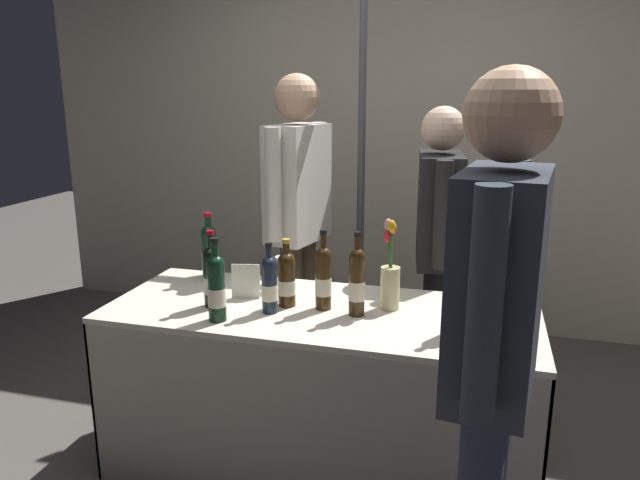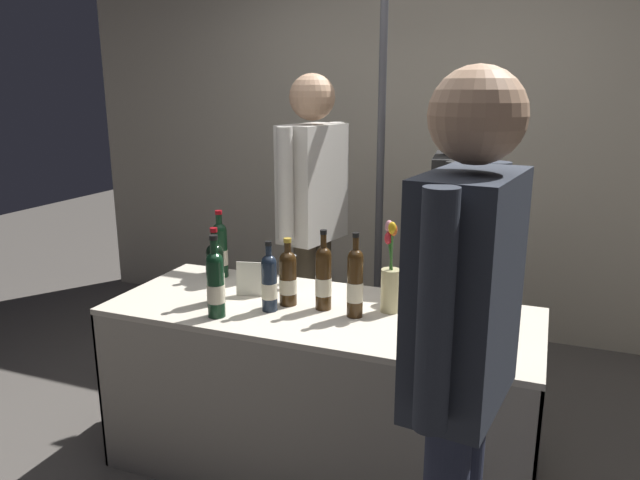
{
  "view_description": "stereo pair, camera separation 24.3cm",
  "coord_description": "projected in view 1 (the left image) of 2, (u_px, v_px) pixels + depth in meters",
  "views": [
    {
      "loc": [
        0.63,
        -2.27,
        1.66
      ],
      "look_at": [
        0.0,
        0.0,
        1.06
      ],
      "focal_mm": 33.28,
      "sensor_mm": 36.0,
      "label": 1
    },
    {
      "loc": [
        0.86,
        -2.19,
        1.66
      ],
      "look_at": [
        0.0,
        0.0,
        1.06
      ],
      "focal_mm": 33.28,
      "sensor_mm": 36.0,
      "label": 2
    }
  ],
  "objects": [
    {
      "name": "display_bottle_7",
      "position": [
        485.0,
        282.0,
        2.37
      ],
      "size": [
        0.08,
        0.08,
        0.35
      ],
      "color": "#38230F",
      "rests_on": "tasting_table"
    },
    {
      "name": "back_partition",
      "position": [
        392.0,
        132.0,
        4.1
      ],
      "size": [
        5.2,
        0.12,
        2.74
      ],
      "primitive_type": "cube",
      "color": "#B2A893",
      "rests_on": "ground_plane"
    },
    {
      "name": "display_bottle_1",
      "position": [
        287.0,
        278.0,
        2.51
      ],
      "size": [
        0.08,
        0.08,
        0.29
      ],
      "color": "#38230F",
      "rests_on": "tasting_table"
    },
    {
      "name": "display_bottle_3",
      "position": [
        323.0,
        277.0,
        2.47
      ],
      "size": [
        0.07,
        0.07,
        0.34
      ],
      "color": "#38230F",
      "rests_on": "tasting_table"
    },
    {
      "name": "ground_plane",
      "position": [
        320.0,
        465.0,
        2.69
      ],
      "size": [
        12.0,
        12.0,
        0.0
      ],
      "primitive_type": "plane",
      "color": "#514C47"
    },
    {
      "name": "display_bottle_6",
      "position": [
        209.0,
        252.0,
        2.85
      ],
      "size": [
        0.07,
        0.07,
        0.33
      ],
      "color": "black",
      "rests_on": "tasting_table"
    },
    {
      "name": "brochure_stand",
      "position": [
        246.0,
        281.0,
        2.62
      ],
      "size": [
        0.13,
        0.05,
        0.15
      ],
      "primitive_type": "cube",
      "rotation": [
        0.09,
        0.0,
        3.38
      ],
      "color": "silver",
      "rests_on": "tasting_table"
    },
    {
      "name": "featured_wine_bottle",
      "position": [
        270.0,
        283.0,
        2.43
      ],
      "size": [
        0.07,
        0.07,
        0.3
      ],
      "color": "#192333",
      "rests_on": "tasting_table"
    },
    {
      "name": "display_bottle_4",
      "position": [
        216.0,
        286.0,
        2.34
      ],
      "size": [
        0.07,
        0.07,
        0.34
      ],
      "color": "black",
      "rests_on": "tasting_table"
    },
    {
      "name": "vendor_assistant",
      "position": [
        298.0,
        207.0,
        3.16
      ],
      "size": [
        0.29,
        0.54,
        1.73
      ],
      "rotation": [
        0.0,
        0.0,
        -1.79
      ],
      "color": "#4C4233",
      "rests_on": "ground_plane"
    },
    {
      "name": "display_bottle_0",
      "position": [
        357.0,
        281.0,
        2.4
      ],
      "size": [
        0.07,
        0.07,
        0.35
      ],
      "color": "#38230F",
      "rests_on": "tasting_table"
    },
    {
      "name": "display_bottle_2",
      "position": [
        212.0,
        275.0,
        2.5
      ],
      "size": [
        0.08,
        0.08,
        0.33
      ],
      "color": "black",
      "rests_on": "tasting_table"
    },
    {
      "name": "booth_signpost",
      "position": [
        362.0,
        129.0,
        3.35
      ],
      "size": [
        0.64,
        0.04,
        2.35
      ],
      "color": "#47474C",
      "rests_on": "ground_plane"
    },
    {
      "name": "display_bottle_5",
      "position": [
        458.0,
        302.0,
        2.22
      ],
      "size": [
        0.07,
        0.07,
        0.32
      ],
      "color": "#38230F",
      "rests_on": "tasting_table"
    },
    {
      "name": "flower_vase",
      "position": [
        390.0,
        279.0,
        2.47
      ],
      "size": [
        0.08,
        0.08,
        0.39
      ],
      "color": "tan",
      "rests_on": "tasting_table"
    },
    {
      "name": "taster_foreground_right",
      "position": [
        494.0,
        331.0,
        1.58
      ],
      "size": [
        0.26,
        0.56,
        1.72
      ],
      "rotation": [
        0.0,
        0.0,
        1.43
      ],
      "color": "#2D3347",
      "rests_on": "ground_plane"
    },
    {
      "name": "tasting_table",
      "position": [
        320.0,
        359.0,
        2.56
      ],
      "size": [
        1.81,
        0.72,
        0.76
      ],
      "color": "beige",
      "rests_on": "ground_plane"
    },
    {
      "name": "wine_glass_near_vendor",
      "position": [
        283.0,
        266.0,
        2.72
      ],
      "size": [
        0.07,
        0.07,
        0.16
      ],
      "color": "silver",
      "rests_on": "tasting_table"
    },
    {
      "name": "vendor_presenter",
      "position": [
        438.0,
        232.0,
        3.03
      ],
      "size": [
        0.26,
        0.61,
        1.58
      ],
      "rotation": [
        0.0,
        0.0,
        -1.44
      ],
      "color": "black",
      "rests_on": "ground_plane"
    }
  ]
}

